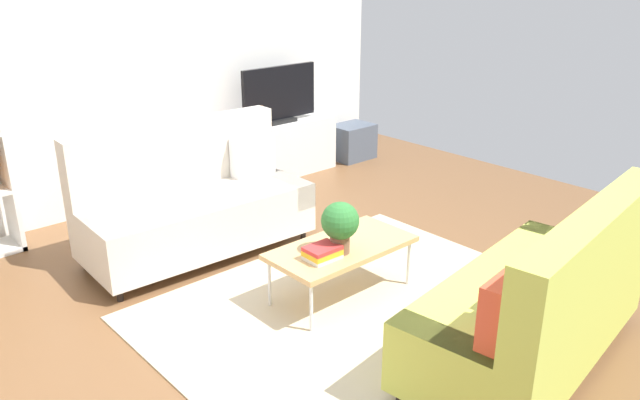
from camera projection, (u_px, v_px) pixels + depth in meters
name	position (u px, v px, depth m)	size (l,w,h in m)	color
ground_plane	(317.00, 297.00, 4.72)	(7.68, 7.68, 0.00)	brown
wall_far	(128.00, 61.00, 6.15)	(6.40, 0.12, 2.90)	white
area_rug	(355.00, 307.00, 4.57)	(2.90, 2.20, 0.01)	beige
couch_beige	(194.00, 203.00, 5.33)	(1.93, 0.91, 1.10)	beige
couch_green	(539.00, 302.00, 3.78)	(1.99, 1.07, 1.10)	#C1CC51
coffee_table	(342.00, 248.00, 4.60)	(1.10, 0.56, 0.42)	tan
tv_console	(280.00, 149.00, 7.32)	(1.40, 0.44, 0.64)	silver
tv	(279.00, 95.00, 7.08)	(1.00, 0.20, 0.64)	black
storage_trunk	(352.00, 142.00, 7.97)	(0.52, 0.40, 0.44)	#4C5666
potted_plant	(340.00, 224.00, 4.40)	(0.27, 0.27, 0.38)	brown
table_book_0	(322.00, 257.00, 4.38)	(0.24, 0.18, 0.03)	silver
table_book_1	(322.00, 253.00, 4.37)	(0.24, 0.18, 0.04)	gold
table_book_2	(322.00, 248.00, 4.35)	(0.24, 0.18, 0.03)	red
vase_0	(234.00, 121.00, 6.84)	(0.13, 0.13, 0.20)	#B24C4C
bottle_0	(253.00, 118.00, 6.89)	(0.05, 0.05, 0.24)	purple
bottle_1	(260.00, 116.00, 6.95)	(0.06, 0.06, 0.24)	orange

